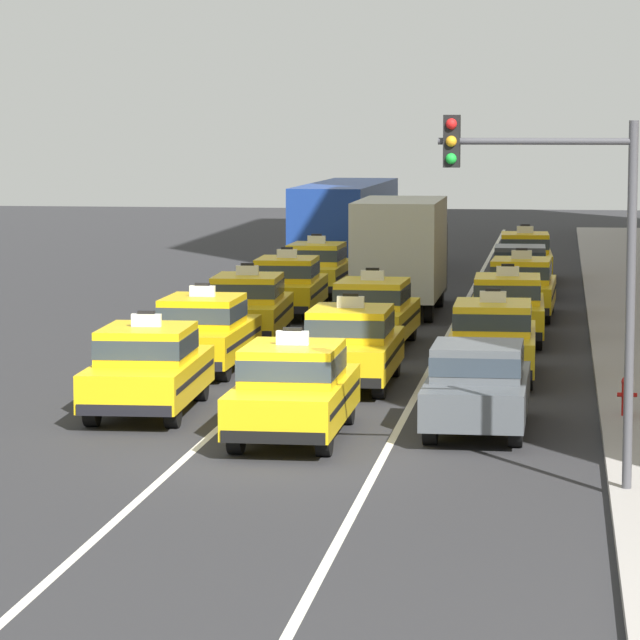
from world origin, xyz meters
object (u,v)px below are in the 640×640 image
taxi_right_sixth (525,256)px  bus_left_sixth (346,222)px  taxi_left_fourth (287,285)px  sedan_right_nearest (477,384)px  taxi_left_fifth (317,268)px  taxi_left_second (204,331)px  box_truck_center_fourth (402,251)px  taxi_right_fourth (521,287)px  taxi_center_nearest (293,389)px  taxi_left_third (248,306)px  taxi_center_second (351,345)px  taxi_right_third (507,307)px  fire_hydrant (627,394)px  taxi_right_second (493,338)px  taxi_center_third (373,312)px  traffic_light_pole (564,237)px  sedan_right_fifth (520,269)px  taxi_left_nearest (148,367)px

taxi_right_sixth → bus_left_sixth: bearing=155.2°
taxi_left_fourth → sedan_right_nearest: 18.67m
taxi_left_fifth → bus_left_sixth: bearing=91.1°
taxi_left_second → box_truck_center_fourth: (3.26, 12.34, 0.90)m
taxi_left_second → taxi_right_fourth: bearing=59.7°
taxi_center_nearest → taxi_left_third: bearing=103.5°
taxi_center_second → sedan_right_nearest: 5.64m
taxi_center_second → box_truck_center_fourth: (-0.23, 14.18, 0.90)m
taxi_right_third → fire_hydrant: 11.79m
taxi_left_third → sedan_right_nearest: 13.61m
taxi_left_third → taxi_right_sixth: bearing=69.3°
taxi_center_second → taxi_right_second: 3.22m
taxi_left_third → taxi_right_second: size_ratio=1.01×
taxi_center_third → taxi_right_fourth: same height
taxi_center_second → traffic_light_pole: 11.38m
taxi_right_sixth → box_truck_center_fourth: bearing=-107.8°
taxi_center_second → sedan_right_fifth: bearing=81.2°
taxi_left_fifth → taxi_center_nearest: same height
taxi_center_third → sedan_right_nearest: size_ratio=1.07×
taxi_left_third → taxi_center_nearest: 13.60m
taxi_center_nearest → traffic_light_pole: traffic_light_pole is taller
taxi_right_second → taxi_left_nearest: bearing=-139.9°
taxi_center_third → taxi_right_second: size_ratio=1.01×
taxi_right_third → traffic_light_pole: 18.22m
box_truck_center_fourth → taxi_center_second: bearing=-89.1°
taxi_center_third → sedan_right_fifth: (3.22, 13.12, -0.03)m
taxi_left_third → taxi_left_nearest: bearing=-89.7°
sedan_right_nearest → taxi_left_third: bearing=117.6°
traffic_light_pole → taxi_center_third: bearing=105.5°
taxi_center_second → traffic_light_pole: (4.31, -10.11, 2.94)m
taxi_center_nearest → sedan_right_nearest: bearing=20.4°
taxi_center_third → taxi_center_nearest: bearing=-90.3°
taxi_left_fifth → taxi_right_second: same height
taxi_left_second → taxi_center_second: (3.49, -1.83, 0.00)m
taxi_left_nearest → taxi_right_third: same height
bus_left_sixth → sedan_right_fifth: (6.47, -8.05, -0.97)m
taxi_right_third → fire_hydrant: taxi_right_third is taller
taxi_left_fourth → bus_left_sixth: bus_left_sixth is taller
taxi_left_fifth → taxi_center_third: 12.65m
taxi_center_third → taxi_right_third: size_ratio=1.00×
taxi_left_fourth → fire_hydrant: bearing=-61.7°
taxi_right_second → taxi_right_sixth: same height
taxi_center_nearest → taxi_center_third: same height
taxi_left_third → taxi_right_third: bearing=5.6°
taxi_left_second → sedan_right_nearest: size_ratio=1.06×
taxi_right_second → traffic_light_pole: bearing=-82.8°
taxi_center_nearest → taxi_right_third: size_ratio=0.99×
taxi_right_third → taxi_center_second: bearing=-110.8°
taxi_left_third → taxi_right_second: bearing=-42.1°
box_truck_center_fourth → taxi_right_fourth: (3.42, -0.93, -0.90)m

